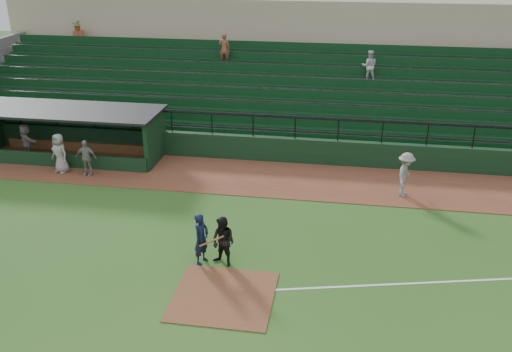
# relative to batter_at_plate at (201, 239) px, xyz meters

# --- Properties ---
(ground) EXTENTS (90.00, 90.00, 0.00)m
(ground) POSITION_rel_batter_at_plate_xyz_m (1.11, -0.77, -0.89)
(ground) COLOR #2E5A1D
(ground) RESTS_ON ground
(warning_track) EXTENTS (40.00, 4.00, 0.03)m
(warning_track) POSITION_rel_batter_at_plate_xyz_m (1.11, 7.23, -0.87)
(warning_track) COLOR brown
(warning_track) RESTS_ON ground
(home_plate_dirt) EXTENTS (3.00, 3.00, 0.03)m
(home_plate_dirt) POSITION_rel_batter_at_plate_xyz_m (1.11, -1.77, -0.87)
(home_plate_dirt) COLOR brown
(home_plate_dirt) RESTS_ON ground
(foul_line) EXTENTS (17.49, 4.44, 0.01)m
(foul_line) POSITION_rel_batter_at_plate_xyz_m (9.11, 0.43, -0.88)
(foul_line) COLOR white
(foul_line) RESTS_ON ground
(stadium_structure) EXTENTS (38.00, 13.08, 6.40)m
(stadium_structure) POSITION_rel_batter_at_plate_xyz_m (1.11, 15.69, 1.42)
(stadium_structure) COLOR black
(stadium_structure) RESTS_ON ground
(dugout) EXTENTS (8.90, 3.20, 2.42)m
(dugout) POSITION_rel_batter_at_plate_xyz_m (-8.64, 8.79, 0.45)
(dugout) COLOR black
(dugout) RESTS_ON ground
(batter_at_plate) EXTENTS (1.10, 0.75, 1.77)m
(batter_at_plate) POSITION_rel_batter_at_plate_xyz_m (0.00, 0.00, 0.00)
(batter_at_plate) COLOR black
(batter_at_plate) RESTS_ON ground
(umpire) EXTENTS (1.02, 0.93, 1.71)m
(umpire) POSITION_rel_batter_at_plate_xyz_m (0.73, -0.01, -0.03)
(umpire) COLOR black
(umpire) RESTS_ON ground
(runner) EXTENTS (1.04, 1.37, 1.87)m
(runner) POSITION_rel_batter_at_plate_xyz_m (6.98, 6.38, 0.08)
(runner) COLOR gray
(runner) RESTS_ON warning_track
(dugout_player_a) EXTENTS (0.98, 0.43, 1.66)m
(dugout_player_a) POSITION_rel_batter_at_plate_xyz_m (-6.94, 6.29, -0.03)
(dugout_player_a) COLOR gray
(dugout_player_a) RESTS_ON warning_track
(dugout_player_b) EXTENTS (1.05, 0.89, 1.83)m
(dugout_player_b) POSITION_rel_batter_at_plate_xyz_m (-8.25, 6.41, 0.06)
(dugout_player_b) COLOR #9D9893
(dugout_player_b) RESTS_ON warning_track
(dugout_player_c) EXTENTS (1.51, 1.29, 1.64)m
(dugout_player_c) POSITION_rel_batter_at_plate_xyz_m (-10.85, 8.04, -0.04)
(dugout_player_c) COLOR #A59F9B
(dugout_player_c) RESTS_ON warning_track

